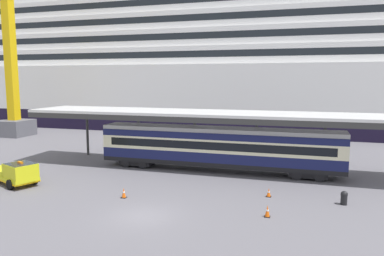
% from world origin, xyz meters
% --- Properties ---
extents(ground_plane, '(400.00, 400.00, 0.00)m').
position_xyz_m(ground_plane, '(0.00, 0.00, 0.00)').
color(ground_plane, '#5F5D64').
extents(cruise_ship, '(173.01, 30.42, 41.01)m').
position_xyz_m(cruise_ship, '(19.18, 49.05, 13.36)').
color(cruise_ship, black).
rests_on(cruise_ship, ground).
extents(platform_canopy, '(37.85, 5.95, 5.50)m').
position_xyz_m(platform_canopy, '(1.98, 13.03, 5.25)').
color(platform_canopy, silver).
rests_on(platform_canopy, ground).
extents(train_carriage, '(22.33, 2.81, 4.11)m').
position_xyz_m(train_carriage, '(1.98, 12.59, 2.31)').
color(train_carriage, black).
rests_on(train_carriage, ground).
extents(service_truck, '(5.58, 3.85, 2.02)m').
position_xyz_m(service_truck, '(-12.88, 3.55, 0.99)').
color(service_truck, yellow).
rests_on(service_truck, ground).
extents(traffic_cone_near, '(0.36, 0.36, 0.76)m').
position_xyz_m(traffic_cone_near, '(7.53, 2.14, 0.37)').
color(traffic_cone_near, black).
rests_on(traffic_cone_near, ground).
extents(traffic_cone_mid, '(0.36, 0.36, 0.64)m').
position_xyz_m(traffic_cone_mid, '(7.24, 6.24, 0.31)').
color(traffic_cone_mid, black).
rests_on(traffic_cone_mid, ground).
extents(traffic_cone_far, '(0.36, 0.36, 0.74)m').
position_xyz_m(traffic_cone_far, '(-2.81, 2.96, 0.37)').
color(traffic_cone_far, black).
rests_on(traffic_cone_far, ground).
extents(dockside_crane, '(11.12, 4.40, 62.24)m').
position_xyz_m(dockside_crane, '(-31.82, 24.97, 19.09)').
color(dockside_crane, '#595960').
rests_on(dockside_crane, ground).
extents(quay_bollard, '(0.48, 0.48, 0.96)m').
position_xyz_m(quay_bollard, '(12.34, 5.98, 0.52)').
color(quay_bollard, black).
rests_on(quay_bollard, ground).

